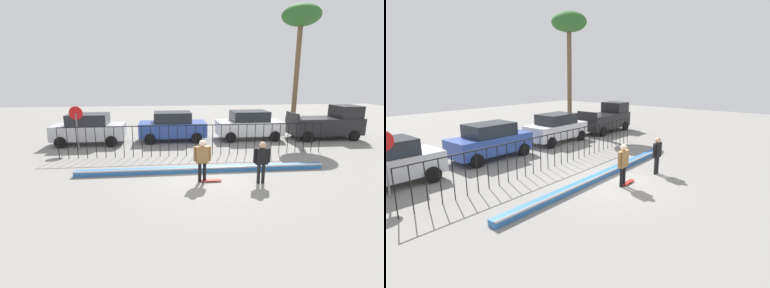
{
  "view_description": "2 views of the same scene",
  "coord_description": "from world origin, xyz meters",
  "views": [
    {
      "loc": [
        -1.73,
        -11.05,
        4.15
      ],
      "look_at": [
        -0.4,
        1.35,
        1.16
      ],
      "focal_mm": 26.52,
      "sensor_mm": 36.0,
      "label": 1
    },
    {
      "loc": [
        -9.94,
        -6.04,
        4.32
      ],
      "look_at": [
        -0.48,
        1.67,
        1.49
      ],
      "focal_mm": 27.5,
      "sensor_mm": 36.0,
      "label": 2
    }
  ],
  "objects": [
    {
      "name": "bowl_coping_ledge",
      "position": [
        0.0,
        0.81,
        0.12
      ],
      "size": [
        11.0,
        0.4,
        0.27
      ],
      "color": "#2D6BB7",
      "rests_on": "ground"
    },
    {
      "name": "pickup_truck",
      "position": [
        9.41,
        6.82,
        1.04
      ],
      "size": [
        4.7,
        2.12,
        2.24
      ],
      "rotation": [
        0.0,
        0.0,
        -0.08
      ],
      "color": "black",
      "rests_on": "ground"
    },
    {
      "name": "palm_tree_tall",
      "position": [
        8.33,
        9.74,
        8.02
      ],
      "size": [
        2.74,
        2.74,
        9.14
      ],
      "color": "brown",
      "rests_on": "ground"
    },
    {
      "name": "skateboard",
      "position": [
        0.19,
        -0.43,
        0.06
      ],
      "size": [
        0.8,
        0.2,
        0.07
      ],
      "rotation": [
        0.0,
        0.0,
        -0.18
      ],
      "color": "#A51E19",
      "rests_on": "ground"
    },
    {
      "name": "ground_plane",
      "position": [
        0.0,
        0.0,
        0.0
      ],
      "size": [
        60.0,
        60.0,
        0.0
      ],
      "primitive_type": "plane",
      "color": "gray"
    },
    {
      "name": "parked_car_white",
      "position": [
        4.07,
        7.23,
        0.97
      ],
      "size": [
        4.3,
        2.12,
        1.9
      ],
      "rotation": [
        0.0,
        0.0,
        0.02
      ],
      "color": "silver",
      "rests_on": "ground"
    },
    {
      "name": "skateboarder",
      "position": [
        -0.18,
        -0.39,
        1.04
      ],
      "size": [
        0.7,
        0.26,
        1.73
      ],
      "rotation": [
        0.0,
        0.0,
        0.51
      ],
      "color": "black",
      "rests_on": "ground"
    },
    {
      "name": "parked_car_blue",
      "position": [
        -1.05,
        7.23,
        0.97
      ],
      "size": [
        4.3,
        2.12,
        1.9
      ],
      "rotation": [
        0.0,
        0.0,
        -0.03
      ],
      "color": "#2D479E",
      "rests_on": "ground"
    },
    {
      "name": "perimeter_fence",
      "position": [
        0.0,
        3.52,
        1.03
      ],
      "size": [
        14.04,
        0.04,
        1.66
      ],
      "color": "black",
      "rests_on": "ground"
    },
    {
      "name": "camera_operator",
      "position": [
        2.11,
        -0.78,
        1.01
      ],
      "size": [
        0.68,
        0.26,
        1.69
      ],
      "rotation": [
        0.0,
        0.0,
        3.03
      ],
      "color": "black",
      "rests_on": "ground"
    }
  ]
}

